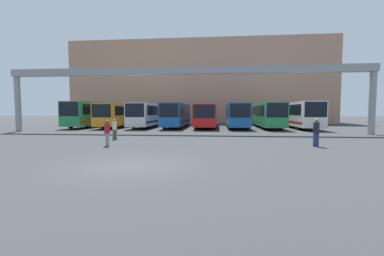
{
  "coord_description": "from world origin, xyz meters",
  "views": [
    {
      "loc": [
        3.49,
        -9.86,
        2.2
      ],
      "look_at": [
        0.64,
        18.33,
        0.3
      ],
      "focal_mm": 24.0,
      "sensor_mm": 36.0,
      "label": 1
    }
  ],
  "objects_px": {
    "bus_slot_0": "(90,113)",
    "pedestrian_mid_right": "(115,129)",
    "pedestrian_near_right": "(107,132)",
    "bus_slot_5": "(237,114)",
    "bus_slot_6": "(267,114)",
    "pedestrian_near_left": "(316,132)",
    "bus_slot_2": "(149,114)",
    "bus_slot_3": "(177,114)",
    "bus_slot_4": "(206,115)",
    "bus_slot_7": "(299,113)",
    "bus_slot_1": "(121,114)"
  },
  "relations": [
    {
      "from": "bus_slot_0",
      "to": "pedestrian_mid_right",
      "type": "distance_m",
      "value": 17.1
    },
    {
      "from": "pedestrian_near_right",
      "to": "bus_slot_5",
      "type": "bearing_deg",
      "value": -65.03
    },
    {
      "from": "bus_slot_0",
      "to": "bus_slot_5",
      "type": "xyz_separation_m",
      "value": [
        19.64,
        -0.06,
        -0.14
      ]
    },
    {
      "from": "bus_slot_5",
      "to": "bus_slot_6",
      "type": "xyz_separation_m",
      "value": [
        3.93,
        0.98,
        0.03
      ]
    },
    {
      "from": "pedestrian_near_left",
      "to": "bus_slot_2",
      "type": "bearing_deg",
      "value": -52.93
    },
    {
      "from": "bus_slot_6",
      "to": "pedestrian_near_left",
      "type": "xyz_separation_m",
      "value": [
        -0.31,
        -17.82,
        -0.9
      ]
    },
    {
      "from": "bus_slot_3",
      "to": "bus_slot_2",
      "type": "bearing_deg",
      "value": 169.87
    },
    {
      "from": "bus_slot_0",
      "to": "pedestrian_near_left",
      "type": "height_order",
      "value": "bus_slot_0"
    },
    {
      "from": "bus_slot_5",
      "to": "bus_slot_4",
      "type": "bearing_deg",
      "value": 175.1
    },
    {
      "from": "bus_slot_2",
      "to": "pedestrian_mid_right",
      "type": "height_order",
      "value": "bus_slot_2"
    },
    {
      "from": "bus_slot_2",
      "to": "bus_slot_7",
      "type": "bearing_deg",
      "value": -1.92
    },
    {
      "from": "bus_slot_0",
      "to": "bus_slot_1",
      "type": "relative_size",
      "value": 0.86
    },
    {
      "from": "bus_slot_6",
      "to": "pedestrian_near_left",
      "type": "bearing_deg",
      "value": -91.0
    },
    {
      "from": "bus_slot_2",
      "to": "bus_slot_3",
      "type": "relative_size",
      "value": 1.13
    },
    {
      "from": "bus_slot_3",
      "to": "bus_slot_6",
      "type": "height_order",
      "value": "bus_slot_6"
    },
    {
      "from": "bus_slot_6",
      "to": "bus_slot_1",
      "type": "bearing_deg",
      "value": -179.76
    },
    {
      "from": "bus_slot_2",
      "to": "bus_slot_1",
      "type": "bearing_deg",
      "value": -175.79
    },
    {
      "from": "bus_slot_1",
      "to": "pedestrian_near_left",
      "type": "height_order",
      "value": "bus_slot_1"
    },
    {
      "from": "bus_slot_1",
      "to": "bus_slot_2",
      "type": "xyz_separation_m",
      "value": [
        3.93,
        0.29,
        0.04
      ]
    },
    {
      "from": "bus_slot_2",
      "to": "bus_slot_6",
      "type": "bearing_deg",
      "value": -0.76
    },
    {
      "from": "bus_slot_2",
      "to": "bus_slot_4",
      "type": "bearing_deg",
      "value": -6.15
    },
    {
      "from": "pedestrian_mid_right",
      "to": "pedestrian_near_left",
      "type": "xyz_separation_m",
      "value": [
        13.93,
        -2.62,
        0.08
      ]
    },
    {
      "from": "bus_slot_7",
      "to": "bus_slot_6",
      "type": "bearing_deg",
      "value": 173.44
    },
    {
      "from": "bus_slot_1",
      "to": "pedestrian_near_right",
      "type": "xyz_separation_m",
      "value": [
        6.42,
        -18.77,
        -0.9
      ]
    },
    {
      "from": "bus_slot_5",
      "to": "pedestrian_near_right",
      "type": "height_order",
      "value": "bus_slot_5"
    },
    {
      "from": "bus_slot_6",
      "to": "pedestrian_near_right",
      "type": "relative_size",
      "value": 7.32
    },
    {
      "from": "bus_slot_6",
      "to": "pedestrian_near_right",
      "type": "height_order",
      "value": "bus_slot_6"
    },
    {
      "from": "bus_slot_5",
      "to": "pedestrian_near_left",
      "type": "relative_size",
      "value": 5.86
    },
    {
      "from": "bus_slot_2",
      "to": "pedestrian_mid_right",
      "type": "relative_size",
      "value": 7.89
    },
    {
      "from": "bus_slot_6",
      "to": "bus_slot_7",
      "type": "height_order",
      "value": "bus_slot_7"
    },
    {
      "from": "bus_slot_7",
      "to": "pedestrian_mid_right",
      "type": "height_order",
      "value": "bus_slot_7"
    },
    {
      "from": "bus_slot_7",
      "to": "pedestrian_near_right",
      "type": "xyz_separation_m",
      "value": [
        -17.14,
        -18.4,
        -1.0
      ]
    },
    {
      "from": "bus_slot_0",
      "to": "bus_slot_5",
      "type": "relative_size",
      "value": 1.01
    },
    {
      "from": "bus_slot_5",
      "to": "pedestrian_mid_right",
      "type": "distance_m",
      "value": 17.6
    },
    {
      "from": "bus_slot_1",
      "to": "bus_slot_4",
      "type": "height_order",
      "value": "bus_slot_1"
    },
    {
      "from": "bus_slot_4",
      "to": "bus_slot_7",
      "type": "xyz_separation_m",
      "value": [
        11.78,
        0.19,
        0.15
      ]
    },
    {
      "from": "bus_slot_0",
      "to": "bus_slot_1",
      "type": "height_order",
      "value": "bus_slot_0"
    },
    {
      "from": "bus_slot_2",
      "to": "bus_slot_5",
      "type": "height_order",
      "value": "bus_slot_2"
    },
    {
      "from": "bus_slot_1",
      "to": "bus_slot_4",
      "type": "relative_size",
      "value": 1.1
    },
    {
      "from": "bus_slot_4",
      "to": "bus_slot_6",
      "type": "height_order",
      "value": "bus_slot_6"
    },
    {
      "from": "bus_slot_6",
      "to": "bus_slot_3",
      "type": "bearing_deg",
      "value": -177.6
    },
    {
      "from": "pedestrian_mid_right",
      "to": "bus_slot_2",
      "type": "bearing_deg",
      "value": -111.1
    },
    {
      "from": "bus_slot_4",
      "to": "pedestrian_near_right",
      "type": "distance_m",
      "value": 19.0
    },
    {
      "from": "bus_slot_2",
      "to": "bus_slot_3",
      "type": "height_order",
      "value": "bus_slot_2"
    },
    {
      "from": "bus_slot_5",
      "to": "bus_slot_7",
      "type": "height_order",
      "value": "bus_slot_7"
    },
    {
      "from": "bus_slot_3",
      "to": "pedestrian_near_right",
      "type": "height_order",
      "value": "bus_slot_3"
    },
    {
      "from": "bus_slot_1",
      "to": "pedestrian_near_right",
      "type": "relative_size",
      "value": 7.22
    },
    {
      "from": "bus_slot_7",
      "to": "pedestrian_near_right",
      "type": "distance_m",
      "value": 25.17
    },
    {
      "from": "bus_slot_0",
      "to": "bus_slot_1",
      "type": "distance_m",
      "value": 4.02
    },
    {
      "from": "bus_slot_2",
      "to": "pedestrian_near_right",
      "type": "bearing_deg",
      "value": -82.54
    }
  ]
}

